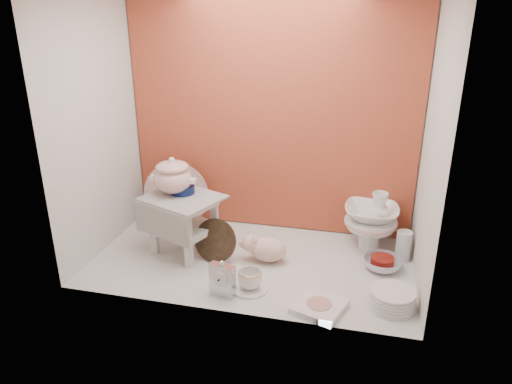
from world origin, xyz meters
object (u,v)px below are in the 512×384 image
soup_tureen (173,175)px  floral_platter (176,195)px  step_stool (184,225)px  porcelain_tower (371,220)px  blue_white_vase (166,211)px  mantel_clock (222,278)px  plush_pig (268,249)px  crystal_bowl (382,264)px  gold_rim_teacup (250,279)px  dinner_plate_stack (392,298)px

soup_tureen → floral_platter: size_ratio=0.61×
step_stool → porcelain_tower: 1.11m
soup_tureen → blue_white_vase: 0.47m
step_stool → mantel_clock: size_ratio=2.11×
plush_pig → crystal_bowl: (0.64, 0.06, -0.05)m
mantel_clock → gold_rim_teacup: bearing=46.4°
step_stool → soup_tureen: size_ratio=1.55×
dinner_plate_stack → crystal_bowl: (-0.04, 0.35, -0.01)m
blue_white_vase → dinner_plate_stack: size_ratio=0.94×
step_stool → porcelain_tower: porcelain_tower is taller
soup_tureen → dinner_plate_stack: 1.36m
mantel_clock → plush_pig: (0.15, 0.39, -0.02)m
plush_pig → porcelain_tower: bearing=42.7°
blue_white_vase → gold_rim_teacup: bearing=-40.0°
floral_platter → crystal_bowl: bearing=-11.7°
plush_pig → floral_platter: bearing=167.2°
step_stool → gold_rim_teacup: 0.58m
soup_tureen → floral_platter: (-0.12, 0.30, -0.25)m
porcelain_tower → floral_platter: bearing=178.8°
plush_pig → crystal_bowl: plush_pig is taller
porcelain_tower → plush_pig: bearing=-150.7°
soup_tureen → porcelain_tower: (1.13, 0.27, -0.28)m
floral_platter → gold_rim_teacup: 0.94m
blue_white_vase → crystal_bowl: bearing=-9.5°
step_stool → gold_rim_teacup: step_stool is taller
gold_rim_teacup → floral_platter: bearing=135.6°
step_stool → blue_white_vase: bearing=151.7°
soup_tureen → blue_white_vase: size_ratio=1.17×
step_stool → porcelain_tower: bearing=38.4°
step_stool → floral_platter: 0.39m
gold_rim_teacup → crystal_bowl: (0.66, 0.37, -0.03)m
soup_tureen → gold_rim_teacup: soup_tureen is taller
floral_platter → mantel_clock: floral_platter is taller
blue_white_vase → gold_rim_teacup: 0.94m
step_stool → floral_platter: bearing=140.9°
gold_rim_teacup → blue_white_vase: bearing=140.0°
blue_white_vase → plush_pig: bearing=-21.5°
floral_platter → dinner_plate_stack: 1.52m
blue_white_vase → gold_rim_teacup: size_ratio=1.82×
crystal_bowl → mantel_clock: bearing=-150.1°
blue_white_vase → dinner_plate_stack: bearing=-22.2°
gold_rim_teacup → dinner_plate_stack: 0.71m
soup_tureen → plush_pig: bearing=-3.9°
floral_platter → soup_tureen: bearing=-68.3°
floral_platter → plush_pig: (0.69, -0.34, -0.14)m
dinner_plate_stack → blue_white_vase: bearing=157.8°
step_stool → dinner_plate_stack: 1.22m
soup_tureen → mantel_clock: 0.70m
gold_rim_teacup → soup_tureen: bearing=147.4°
gold_rim_teacup → dinner_plate_stack: (0.71, 0.02, -0.02)m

